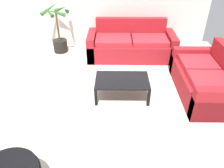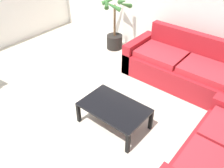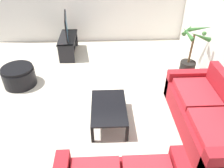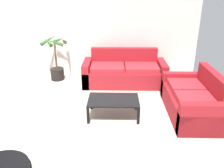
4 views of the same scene
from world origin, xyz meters
TOP-DOWN VIEW (x-y plane):
  - ground_plane at (0.00, 0.00)m, footprint 6.60×6.60m
  - couch_main at (0.95, 2.28)m, footprint 2.15×0.90m
  - couch_loveseat at (2.28, 0.68)m, footprint 0.90×1.69m
  - coffee_table at (0.69, 0.57)m, footprint 1.00×0.63m
  - potted_palm at (-0.91, 2.56)m, footprint 0.73×0.73m

SIDE VIEW (x-z plane):
  - ground_plane at x=0.00m, z-range 0.00..0.00m
  - couch_loveseat at x=2.28m, z-range -0.15..0.75m
  - couch_main at x=0.95m, z-range -0.15..0.75m
  - coffee_table at x=0.69m, z-range 0.14..0.51m
  - potted_palm at x=-0.91m, z-range -0.14..1.09m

